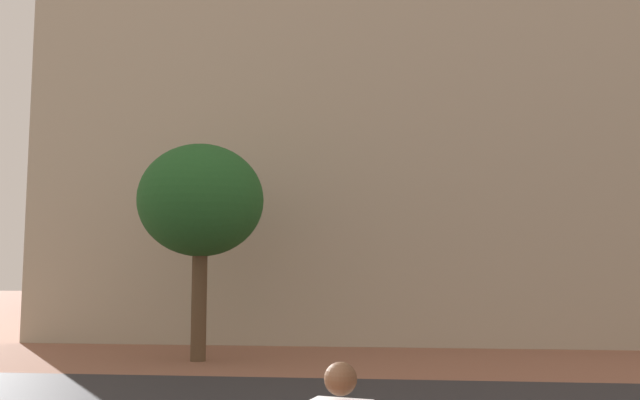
% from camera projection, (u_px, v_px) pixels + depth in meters
% --- Properties ---
extents(ground_plane, '(120.00, 120.00, 0.00)m').
position_uv_depth(ground_plane, '(305.00, 389.00, 13.16)').
color(ground_plane, '#93604C').
extents(landmark_building, '(25.60, 16.10, 39.53)m').
position_uv_depth(landmark_building, '(396.00, 66.00, 29.12)').
color(landmark_building, '#B2A893').
rests_on(landmark_building, ground_plane).
extents(tree_curb_far, '(3.32, 3.32, 5.68)m').
position_uv_depth(tree_curb_far, '(201.00, 202.00, 17.71)').
color(tree_curb_far, brown).
rests_on(tree_curb_far, ground_plane).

